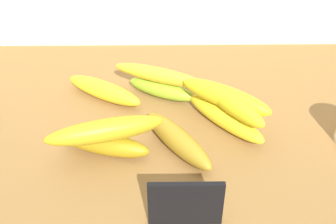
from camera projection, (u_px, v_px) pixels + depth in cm
name	position (u px, v px, depth cm)	size (l,w,h in cm)	color
counter_top	(145.00, 144.00, 78.26)	(110.00, 76.00, 3.00)	brown
chalkboard_sign	(185.00, 205.00, 59.41)	(11.00, 1.80, 8.40)	black
banana_0	(178.00, 140.00, 73.73)	(18.63, 4.29, 4.29)	olive
banana_1	(105.00, 144.00, 73.01)	(16.89, 4.12, 4.12)	#A48315
banana_2	(225.00, 118.00, 79.27)	(19.32, 3.98, 3.98)	yellow
banana_3	(104.00, 90.00, 86.92)	(18.79, 3.99, 3.99)	yellow
banana_4	(162.00, 89.00, 87.57)	(15.53, 3.68, 3.68)	#8FBD2A
banana_5	(105.00, 130.00, 69.53)	(20.54, 4.10, 4.10)	#B69B1B
banana_6	(231.00, 103.00, 76.45)	(16.98, 3.78, 3.78)	yellow
banana_7	(159.00, 75.00, 85.64)	(20.58, 3.22, 3.22)	yellow
banana_8	(225.00, 97.00, 77.86)	(19.02, 4.20, 4.20)	yellow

